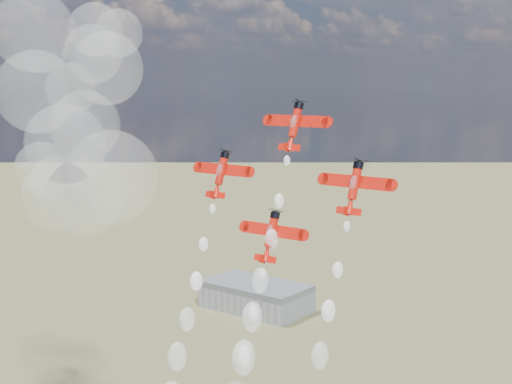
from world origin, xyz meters
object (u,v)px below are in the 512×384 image
at_px(plane_right, 354,186).
at_px(plane_slot, 271,235).
at_px(hangar, 256,296).
at_px(plane_left, 221,173).
at_px(plane_lead, 295,125).

distance_m(plane_right, plane_slot, 17.41).
distance_m(hangar, plane_right, 233.15).
bearing_deg(plane_right, plane_left, 180.00).
distance_m(plane_left, plane_right, 28.52).
distance_m(hangar, plane_lead, 225.75).
distance_m(hangar, plane_left, 216.55).
bearing_deg(hangar, plane_slot, -51.67).
bearing_deg(plane_right, hangar, 131.85).
relative_size(plane_lead, plane_slot, 1.00).
xyz_separation_m(plane_lead, plane_slot, (0.00, -7.00, -18.69)).
height_order(plane_right, plane_slot, plane_right).
bearing_deg(plane_left, plane_right, 0.00).
height_order(hangar, plane_slot, plane_slot).
xyz_separation_m(plane_lead, plane_right, (14.26, -3.50, -9.35)).
bearing_deg(plane_lead, plane_slot, -90.00).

